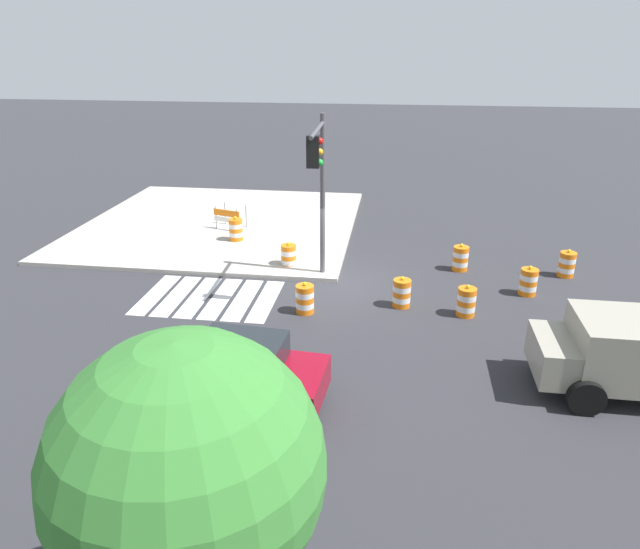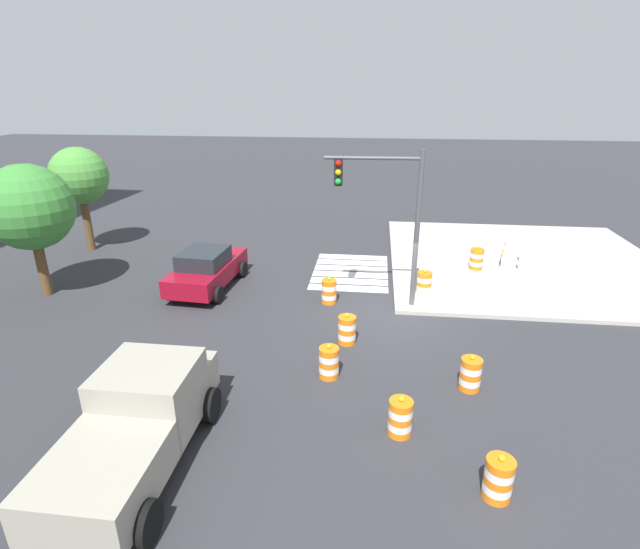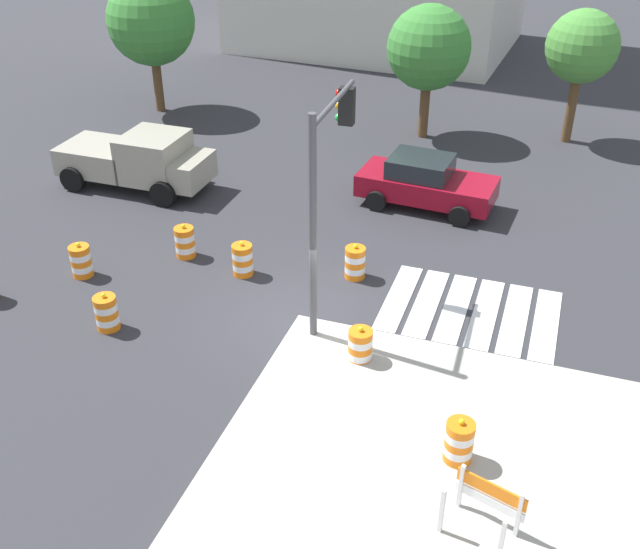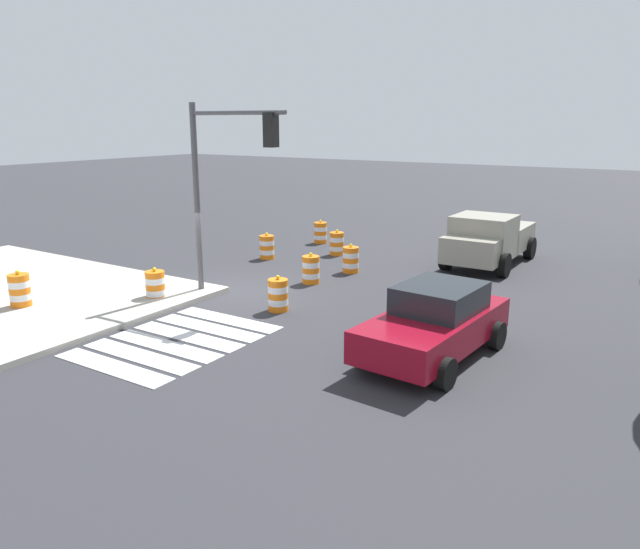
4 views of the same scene
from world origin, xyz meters
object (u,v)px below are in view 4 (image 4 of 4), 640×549
object	(u,v)px
traffic_barrel_near_corner	(278,295)
traffic_barrel_lane_center	(267,247)
traffic_barrel_crosswalk_end	(311,270)
traffic_barrel_opposite_curb	(320,233)
traffic_barrel_median_near	(351,260)
pickup_truck	(488,240)
traffic_light_pole	(226,166)
sports_car	(435,322)
traffic_barrel_median_far	(155,286)
traffic_barrel_far_curb	(337,244)
traffic_barrel_on_sidewalk	(20,290)

from	to	relation	value
traffic_barrel_near_corner	traffic_barrel_lane_center	distance (m)	6.60
traffic_barrel_crosswalk_end	traffic_barrel_opposite_curb	world-z (taller)	same
traffic_barrel_near_corner	traffic_barrel_median_near	xyz separation A→B (m)	(-4.90, -0.48, 0.00)
pickup_truck	traffic_barrel_near_corner	world-z (taller)	pickup_truck
traffic_barrel_lane_center	traffic_light_pole	xyz separation A→B (m)	(4.86, 2.37, 3.46)
pickup_truck	traffic_barrel_median_near	xyz separation A→B (m)	(3.54, -3.70, -0.52)
traffic_barrel_near_corner	sports_car	bearing A→B (deg)	80.33
pickup_truck	traffic_barrel_median_far	bearing A→B (deg)	-35.19
traffic_barrel_far_curb	traffic_light_pole	bearing A→B (deg)	3.78
traffic_barrel_far_curb	traffic_barrel_on_sidewalk	distance (m)	11.53
traffic_barrel_median_far	traffic_light_pole	bearing A→B (deg)	129.33
pickup_truck	traffic_barrel_opposite_curb	bearing A→B (deg)	-92.29
traffic_barrel_crosswalk_end	traffic_barrel_far_curb	xyz separation A→B (m)	(-4.13, -1.49, 0.00)
pickup_truck	traffic_barrel_near_corner	bearing A→B (deg)	-20.88
sports_car	traffic_barrel_crosswalk_end	world-z (taller)	sports_car
traffic_barrel_near_corner	traffic_barrel_lane_center	world-z (taller)	same
traffic_barrel_on_sidewalk	traffic_barrel_median_far	bearing A→B (deg)	137.71
traffic_barrel_median_near	sports_car	bearing A→B (deg)	43.34
traffic_barrel_median_far	traffic_barrel_lane_center	bearing A→B (deg)	-173.70
traffic_barrel_near_corner	traffic_barrel_crosswalk_end	bearing A→B (deg)	-163.86
sports_car	pickup_truck	world-z (taller)	pickup_truck
traffic_light_pole	traffic_barrel_on_sidewalk	bearing A→B (deg)	-45.43
traffic_barrel_on_sidewalk	traffic_barrel_median_near	bearing A→B (deg)	147.76
traffic_barrel_lane_center	traffic_barrel_crosswalk_end	bearing A→B (deg)	58.34
pickup_truck	traffic_barrel_lane_center	distance (m)	8.23
sports_car	traffic_barrel_opposite_curb	world-z (taller)	sports_car
traffic_barrel_crosswalk_end	traffic_barrel_opposite_curb	size ratio (longest dim) A/B	1.00
sports_car	traffic_barrel_median_near	distance (m)	7.90
traffic_barrel_median_far	traffic_barrel_far_curb	size ratio (longest dim) A/B	1.00
pickup_truck	traffic_light_pole	xyz separation A→B (m)	(8.25, -5.11, 2.94)
pickup_truck	traffic_barrel_lane_center	bearing A→B (deg)	-65.60
traffic_barrel_lane_center	traffic_barrel_on_sidewalk	xyz separation A→B (m)	(8.91, -1.74, 0.15)
traffic_barrel_lane_center	traffic_barrel_on_sidewalk	world-z (taller)	traffic_barrel_on_sidewalk
traffic_barrel_opposite_curb	traffic_barrel_median_far	bearing A→B (deg)	3.45
traffic_barrel_median_far	traffic_barrel_on_sidewalk	size ratio (longest dim) A/B	1.00
traffic_barrel_crosswalk_end	traffic_light_pole	xyz separation A→B (m)	(2.76, -1.04, 3.46)
traffic_barrel_on_sidewalk	traffic_light_pole	xyz separation A→B (m)	(-4.05, 4.11, 3.31)
traffic_barrel_crosswalk_end	traffic_barrel_far_curb	distance (m)	4.39
traffic_barrel_lane_center	traffic_barrel_on_sidewalk	size ratio (longest dim) A/B	1.00
pickup_truck	traffic_barrel_near_corner	size ratio (longest dim) A/B	5.06
traffic_barrel_opposite_curb	traffic_light_pole	xyz separation A→B (m)	(8.55, 2.28, 3.46)
traffic_barrel_lane_center	pickup_truck	bearing A→B (deg)	114.40
traffic_light_pole	traffic_barrel_lane_center	bearing A→B (deg)	-153.97
pickup_truck	traffic_barrel_crosswalk_end	xyz separation A→B (m)	(5.49, -4.07, -0.52)
traffic_barrel_opposite_curb	traffic_light_pole	world-z (taller)	traffic_light_pole
traffic_light_pole	traffic_barrel_median_near	bearing A→B (deg)	163.32
pickup_truck	traffic_barrel_far_curb	world-z (taller)	pickup_truck
traffic_barrel_on_sidewalk	traffic_light_pole	size ratio (longest dim) A/B	0.19
traffic_light_pole	traffic_barrel_near_corner	bearing A→B (deg)	84.31
traffic_barrel_near_corner	traffic_barrel_far_curb	world-z (taller)	same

